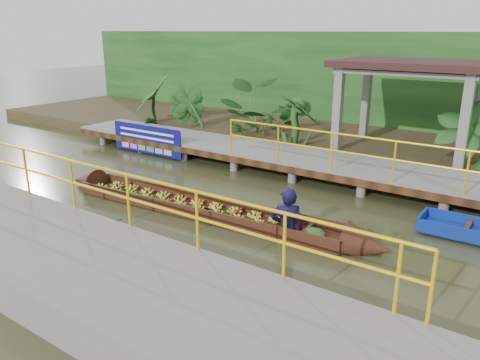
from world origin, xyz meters
The scene contains 9 objects.
ground centered at (0.00, 0.00, 0.00)m, with size 80.00×80.00×0.00m, color #292E17.
land_strip centered at (0.00, 7.50, 0.23)m, with size 30.00×8.00×0.45m, color #352D1A.
far_dock centered at (0.02, 3.43, 0.48)m, with size 16.00×2.06×1.66m.
near_dock centered at (1.00, -4.20, 0.30)m, with size 18.00×2.40×1.73m.
pavilion centered at (3.00, 6.30, 2.82)m, with size 4.40×3.00×3.00m.
foliage_backdrop centered at (0.00, 10.00, 2.00)m, with size 30.00×0.80×4.00m, color #133B14.
vendor_boat centered at (0.92, -0.53, 0.32)m, with size 8.61×1.45×2.25m.
blue_banner centered at (-4.46, 2.48, 0.56)m, with size 3.07×0.04×0.96m.
tropical_plants centered at (-0.47, 5.30, 1.37)m, with size 14.47×1.47×1.84m.
Camera 1 is at (6.92, -8.33, 4.07)m, focal length 35.00 mm.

